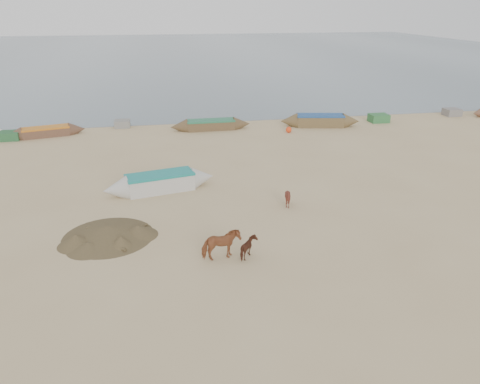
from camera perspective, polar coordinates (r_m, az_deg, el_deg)
name	(u,v)px	position (r m, az deg, el deg)	size (l,w,h in m)	color
ground	(259,252)	(18.70, 2.28, -7.38)	(140.00, 140.00, 0.00)	tan
sea	(168,53)	(98.36, -8.79, 16.43)	(160.00, 160.00, 0.00)	slate
cow_adult	(221,245)	(17.96, -2.33, -6.45)	(0.67, 1.46, 1.24)	brown
calf_front	(288,198)	(22.63, 5.85, -0.73)	(0.76, 0.85, 0.94)	#55241B
calf_right	(249,248)	(18.14, 1.13, -6.86)	(0.83, 0.71, 0.83)	#50281A
near_canoe	(160,182)	(24.82, -9.70, 1.18)	(5.89, 1.28, 0.96)	beige
debris_pile	(108,231)	(20.52, -15.83, -4.65)	(3.85, 3.85, 0.51)	brown
waterline_canoes	(173,126)	(36.75, -8.15, 8.00)	(59.21, 3.71, 0.95)	brown
beach_clutter	(255,122)	(37.95, 1.81, 8.49)	(43.82, 4.81, 0.64)	#285A33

